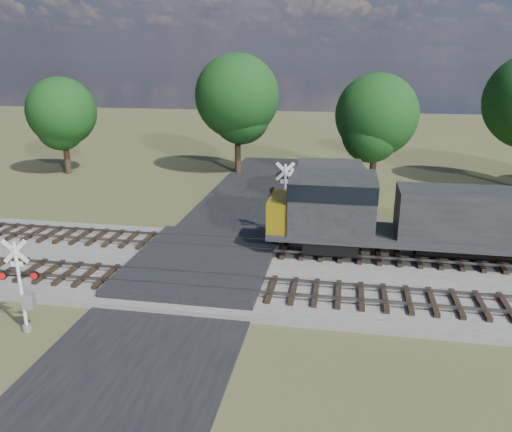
# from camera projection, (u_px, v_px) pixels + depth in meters

# --- Properties ---
(ground) EXTENTS (160.00, 160.00, 0.00)m
(ground) POSITION_uv_depth(u_px,v_px,m) (199.00, 273.00, 25.23)
(ground) COLOR #474E2A
(ground) RESTS_ON ground
(ballast_bed) EXTENTS (140.00, 10.00, 0.30)m
(ballast_bed) POSITION_uv_depth(u_px,v_px,m) (402.00, 280.00, 24.00)
(ballast_bed) COLOR gray
(ballast_bed) RESTS_ON ground
(road) EXTENTS (7.00, 60.00, 0.08)m
(road) POSITION_uv_depth(u_px,v_px,m) (199.00, 272.00, 25.22)
(road) COLOR black
(road) RESTS_ON ground
(crossing_panel) EXTENTS (7.00, 9.00, 0.62)m
(crossing_panel) POSITION_uv_depth(u_px,v_px,m) (201.00, 263.00, 25.61)
(crossing_panel) COLOR #262628
(crossing_panel) RESTS_ON ground
(track_near) EXTENTS (140.00, 2.60, 0.33)m
(track_near) POSITION_uv_depth(u_px,v_px,m) (252.00, 287.00, 22.71)
(track_near) COLOR black
(track_near) RESTS_ON ballast_bed
(track_far) EXTENTS (140.00, 2.60, 0.33)m
(track_far) POSITION_uv_depth(u_px,v_px,m) (269.00, 248.00, 27.40)
(track_far) COLOR black
(track_far) RESTS_ON ballast_bed
(crossing_signal_near) EXTENTS (1.56, 0.40, 3.89)m
(crossing_signal_near) POSITION_uv_depth(u_px,v_px,m) (24.00, 294.00, 19.38)
(crossing_signal_near) COLOR silver
(crossing_signal_near) RESTS_ON ground
(crossing_signal_far) EXTENTS (1.84, 0.42, 4.56)m
(crossing_signal_far) POSITION_uv_depth(u_px,v_px,m) (283.00, 205.00, 30.03)
(crossing_signal_far) COLOR silver
(crossing_signal_far) RESTS_ON ground
(equipment_shed) EXTENTS (5.02, 5.02, 3.17)m
(equipment_shed) POSITION_uv_depth(u_px,v_px,m) (330.00, 186.00, 35.73)
(equipment_shed) COLOR #4D3621
(equipment_shed) RESTS_ON ground
(treeline) EXTENTS (85.90, 11.86, 11.56)m
(treeline) POSITION_uv_depth(u_px,v_px,m) (396.00, 105.00, 40.76)
(treeline) COLOR black
(treeline) RESTS_ON ground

